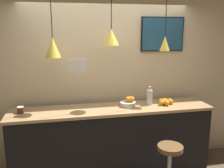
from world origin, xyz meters
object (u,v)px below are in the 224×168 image
bar_stool (169,162)px  juice_bottle (149,97)px  mounted_tv (162,34)px  fruit_bowl (128,102)px  spread_jar (20,110)px

bar_stool → juice_bottle: (-0.07, 0.63, 0.72)m
mounted_tv → fruit_bowl: bearing=-153.1°
bar_stool → spread_jar: size_ratio=7.40×
fruit_bowl → spread_jar: (-1.50, 0.00, -0.01)m
bar_stool → juice_bottle: bearing=96.0°
bar_stool → mounted_tv: (0.23, 0.95, 1.62)m
bar_stool → mounted_tv: bearing=76.2°
fruit_bowl → juice_bottle: size_ratio=0.84×
fruit_bowl → juice_bottle: (0.32, 0.00, 0.06)m
fruit_bowl → mounted_tv: size_ratio=0.34×
spread_jar → mounted_tv: bearing=8.4°
juice_bottle → spread_jar: size_ratio=3.08×
juice_bottle → mounted_tv: mounted_tv is taller
mounted_tv → juice_bottle: bearing=-133.5°
fruit_bowl → juice_bottle: 0.33m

